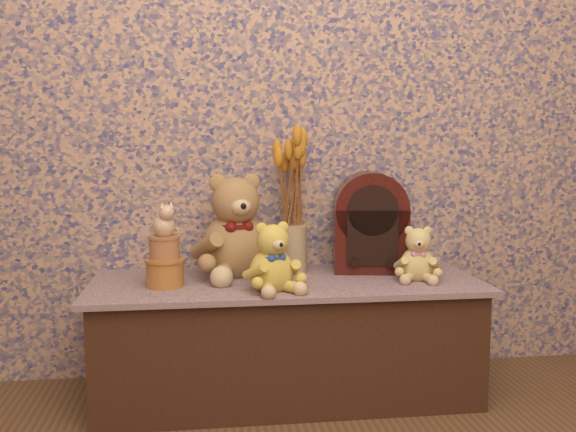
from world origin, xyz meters
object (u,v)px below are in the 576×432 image
(cathedral_radio, at_px, (370,221))
(biscuit_tin_lower, at_px, (165,273))
(ceramic_vase, at_px, (293,249))
(teddy_small, at_px, (418,251))
(cat_figurine, at_px, (164,218))
(teddy_medium, at_px, (272,254))
(teddy_large, at_px, (234,221))

(cathedral_radio, height_order, biscuit_tin_lower, cathedral_radio)
(cathedral_radio, xyz_separation_m, ceramic_vase, (-0.30, 0.01, -0.10))
(teddy_small, height_order, biscuit_tin_lower, teddy_small)
(teddy_small, relative_size, ceramic_vase, 1.17)
(ceramic_vase, distance_m, cat_figurine, 0.53)
(teddy_small, relative_size, biscuit_tin_lower, 1.62)
(cathedral_radio, xyz_separation_m, cat_figurine, (-0.78, -0.18, 0.05))
(cat_figurine, bearing_deg, teddy_small, -23.48)
(cathedral_radio, relative_size, cat_figurine, 3.10)
(cat_figurine, bearing_deg, ceramic_vase, -0.92)
(teddy_small, bearing_deg, biscuit_tin_lower, -166.07)
(ceramic_vase, distance_m, biscuit_tin_lower, 0.51)
(teddy_medium, relative_size, cat_figurine, 2.01)
(teddy_large, distance_m, ceramic_vase, 0.26)
(biscuit_tin_lower, bearing_deg, teddy_small, -0.59)
(teddy_large, relative_size, biscuit_tin_lower, 3.14)
(teddy_medium, xyz_separation_m, cat_figurine, (-0.36, 0.10, 0.11))
(biscuit_tin_lower, bearing_deg, teddy_large, 32.25)
(teddy_large, bearing_deg, ceramic_vase, -3.48)
(teddy_large, distance_m, teddy_medium, 0.29)
(teddy_large, relative_size, cathedral_radio, 1.06)
(teddy_medium, bearing_deg, teddy_large, 95.49)
(cathedral_radio, relative_size, ceramic_vase, 2.13)
(cat_figurine, bearing_deg, teddy_medium, -38.52)
(teddy_large, relative_size, cat_figurine, 3.29)
(cathedral_radio, bearing_deg, biscuit_tin_lower, -157.67)
(teddy_small, distance_m, ceramic_vase, 0.47)
(teddy_medium, bearing_deg, teddy_small, -8.27)
(teddy_small, height_order, cathedral_radio, cathedral_radio)
(teddy_large, distance_m, teddy_small, 0.68)
(teddy_large, relative_size, teddy_medium, 1.64)
(cathedral_radio, height_order, ceramic_vase, cathedral_radio)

